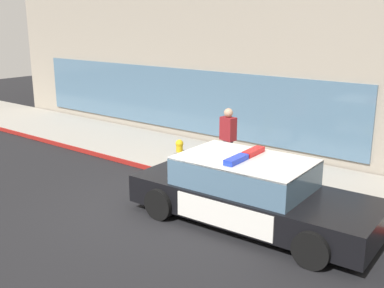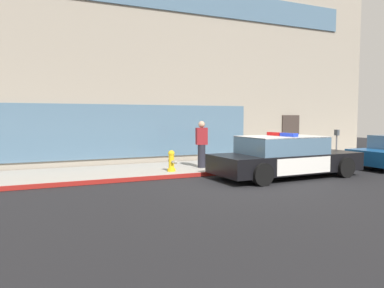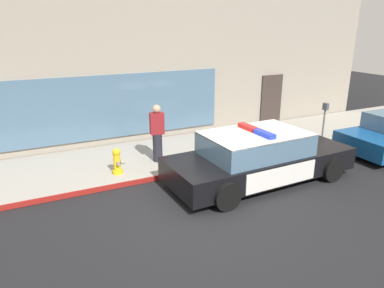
{
  "view_description": "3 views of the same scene",
  "coord_description": "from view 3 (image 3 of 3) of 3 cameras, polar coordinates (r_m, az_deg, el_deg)",
  "views": [
    {
      "loc": [
        6.63,
        -6.95,
        4.14
      ],
      "look_at": [
        -0.41,
        2.04,
        1.02
      ],
      "focal_mm": 43.25,
      "sensor_mm": 36.0,
      "label": 1
    },
    {
      "loc": [
        -5.62,
        -8.87,
        2.01
      ],
      "look_at": [
        -0.98,
        1.57,
        1.15
      ],
      "focal_mm": 33.7,
      "sensor_mm": 36.0,
      "label": 2
    },
    {
      "loc": [
        -3.44,
        -6.4,
        4.04
      ],
      "look_at": [
        0.72,
        2.06,
        0.87
      ],
      "focal_mm": 33.38,
      "sensor_mm": 36.0,
      "label": 3
    }
  ],
  "objects": [
    {
      "name": "ground",
      "position": [
        8.31,
        1.83,
        -10.49
      ],
      "size": [
        48.0,
        48.0,
        0.0
      ],
      "primitive_type": "plane",
      "color": "black"
    },
    {
      "name": "curb_red_paint",
      "position": [
        9.89,
        -3.57,
        -5.06
      ],
      "size": [
        28.8,
        0.04,
        0.14
      ],
      "primitive_type": "cube",
      "color": "maroon",
      "rests_on": "ground"
    },
    {
      "name": "storefront_building",
      "position": [
        15.84,
        -18.06,
        20.39
      ],
      "size": [
        22.47,
        8.18,
        9.53
      ],
      "color": "gray",
      "rests_on": "ground"
    },
    {
      "name": "pedestrian_on_sidewalk",
      "position": [
        10.48,
        -5.59,
        1.73
      ],
      "size": [
        0.44,
        0.33,
        1.71
      ],
      "rotation": [
        0.0,
        0.0,
        4.54
      ],
      "color": "#23232D",
      "rests_on": "sidewalk"
    },
    {
      "name": "sidewalk",
      "position": [
        11.26,
        -6.68,
        -2.15
      ],
      "size": [
        48.0,
        3.12,
        0.15
      ],
      "primitive_type": "cube",
      "color": "#A39E93",
      "rests_on": "ground"
    },
    {
      "name": "police_cruiser",
      "position": [
        9.67,
        10.6,
        -2.05
      ],
      "size": [
        5.17,
        2.28,
        1.49
      ],
      "rotation": [
        0.0,
        0.0,
        0.03
      ],
      "color": "black",
      "rests_on": "ground"
    },
    {
      "name": "fire_hydrant",
      "position": [
        9.91,
        -11.88,
        -2.74
      ],
      "size": [
        0.34,
        0.39,
        0.73
      ],
      "color": "gold",
      "rests_on": "sidewalk"
    },
    {
      "name": "parking_meter",
      "position": [
        13.13,
        20.43,
        4.4
      ],
      "size": [
        0.12,
        0.18,
        1.34
      ],
      "color": "slate",
      "rests_on": "sidewalk"
    }
  ]
}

